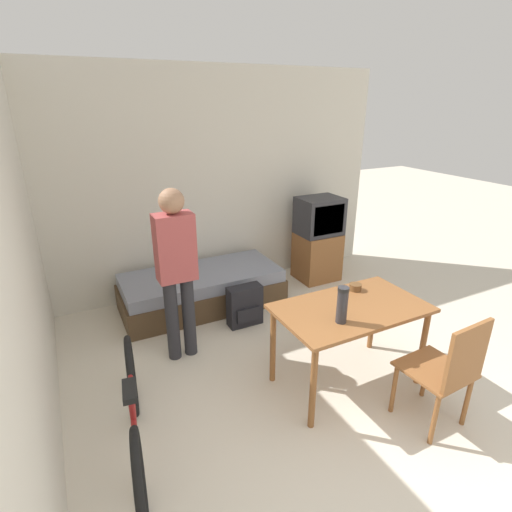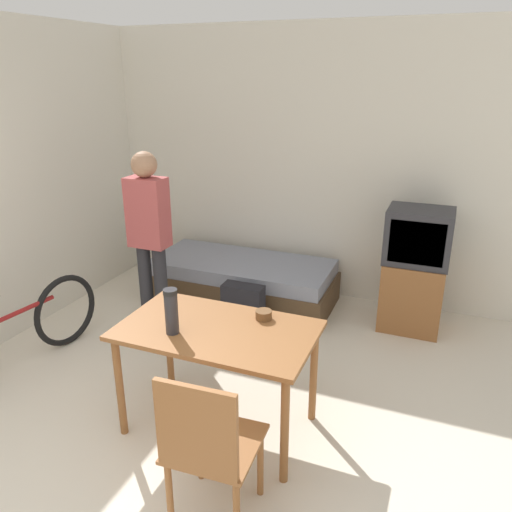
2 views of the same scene
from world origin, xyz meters
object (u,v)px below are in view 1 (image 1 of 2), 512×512
bicycle (135,420)px  mate_bowl (355,287)px  dining_table (350,317)px  thermos_flask (342,303)px  person_standing (176,264)px  wooden_chair (449,368)px  backpack (245,306)px  daybed (202,289)px  tv (318,239)px

bicycle → mate_bowl: mate_bowl is taller
dining_table → thermos_flask: bearing=-146.1°
person_standing → mate_bowl: person_standing is taller
dining_table → wooden_chair: size_ratio=1.32×
backpack → dining_table: bearing=-73.7°
mate_bowl → wooden_chair: bearing=-85.8°
dining_table → person_standing: size_ratio=0.76×
bicycle → daybed: bearing=58.7°
backpack → thermos_flask: bearing=-84.3°
thermos_flask → tv: bearing=58.7°
person_standing → backpack: person_standing is taller
thermos_flask → bicycle: bearing=174.2°
tv → backpack: size_ratio=2.49×
wooden_chair → person_standing: size_ratio=0.57×
wooden_chair → person_standing: (-1.44, 1.76, 0.42)m
wooden_chair → backpack: 2.12m
wooden_chair → daybed: bearing=109.7°
tv → wooden_chair: tv is taller
daybed → thermos_flask: thermos_flask is taller
tv → bicycle: tv is taller
thermos_flask → mate_bowl: (0.46, 0.38, -0.13)m
daybed → backpack: (0.27, -0.61, 0.01)m
daybed → bicycle: bicycle is taller
wooden_chair → person_standing: bearing=129.5°
person_standing → mate_bowl: bearing=-30.1°
wooden_chair → person_standing: person_standing is taller
bicycle → backpack: 1.89m
tv → daybed: bearing=-178.2°
daybed → dining_table: (0.64, -1.87, 0.43)m
bicycle → mate_bowl: size_ratio=15.08×
dining_table → backpack: (-0.37, 1.26, -0.42)m
dining_table → thermos_flask: thermos_flask is taller
daybed → dining_table: bearing=-71.2°
wooden_chair → person_standing: 2.31m
person_standing → tv: bearing=22.5°
person_standing → backpack: (0.78, 0.24, -0.73)m
person_standing → daybed: bearing=59.1°
daybed → dining_table: dining_table is taller
tv → mate_bowl: bearing=-115.5°
daybed → wooden_chair: (0.93, -2.61, 0.31)m
mate_bowl → thermos_flask: bearing=-140.3°
daybed → tv: size_ratio=1.65×
wooden_chair → bicycle: bearing=160.4°
tv → person_standing: size_ratio=0.69×
daybed → thermos_flask: 2.18m
tv → backpack: (-1.41, -0.67, -0.34)m
thermos_flask → mate_bowl: size_ratio=2.72×
tv → mate_bowl: tv is taller
daybed → dining_table: size_ratio=1.52×
tv → bicycle: size_ratio=0.70×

